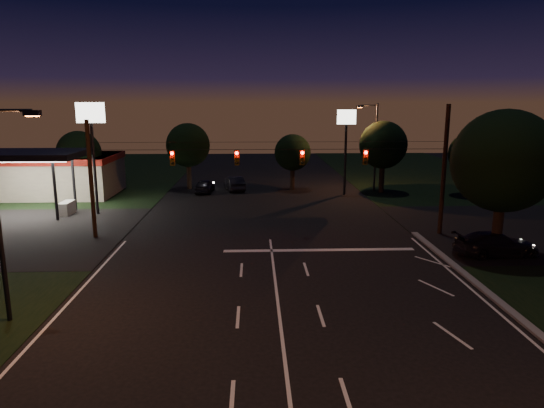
{
  "coord_description": "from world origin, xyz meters",
  "views": [
    {
      "loc": [
        -1.06,
        -17.55,
        9.11
      ],
      "look_at": [
        0.03,
        11.44,
        3.0
      ],
      "focal_mm": 32.0,
      "sensor_mm": 36.0,
      "label": 1
    }
  ],
  "objects_px": {
    "car_oncoming_a": "(205,186)",
    "tree_right_near": "(503,162)",
    "utility_pole_right": "(439,234)",
    "car_cross": "(496,244)",
    "car_oncoming_b": "(234,183)"
  },
  "relations": [
    {
      "from": "tree_right_near",
      "to": "car_oncoming_b",
      "type": "relative_size",
      "value": 1.97
    },
    {
      "from": "utility_pole_right",
      "to": "car_oncoming_b",
      "type": "relative_size",
      "value": 2.02
    },
    {
      "from": "utility_pole_right",
      "to": "tree_right_near",
      "type": "xyz_separation_m",
      "value": [
        1.53,
        -4.83,
        5.68
      ]
    },
    {
      "from": "utility_pole_right",
      "to": "car_cross",
      "type": "relative_size",
      "value": 1.8
    },
    {
      "from": "tree_right_near",
      "to": "car_cross",
      "type": "relative_size",
      "value": 1.75
    },
    {
      "from": "car_oncoming_a",
      "to": "car_cross",
      "type": "relative_size",
      "value": 0.81
    },
    {
      "from": "car_oncoming_a",
      "to": "car_oncoming_b",
      "type": "distance_m",
      "value": 3.29
    },
    {
      "from": "tree_right_near",
      "to": "car_oncoming_a",
      "type": "relative_size",
      "value": 2.16
    },
    {
      "from": "tree_right_near",
      "to": "car_cross",
      "type": "xyz_separation_m",
      "value": [
        -0.0,
        -0.17,
        -4.95
      ]
    },
    {
      "from": "car_oncoming_a",
      "to": "tree_right_near",
      "type": "bearing_deg",
      "value": 137.0
    },
    {
      "from": "utility_pole_right",
      "to": "tree_right_near",
      "type": "height_order",
      "value": "tree_right_near"
    },
    {
      "from": "tree_right_near",
      "to": "car_cross",
      "type": "bearing_deg",
      "value": -91.39
    },
    {
      "from": "tree_right_near",
      "to": "car_oncoming_a",
      "type": "height_order",
      "value": "tree_right_near"
    },
    {
      "from": "utility_pole_right",
      "to": "tree_right_near",
      "type": "distance_m",
      "value": 7.61
    },
    {
      "from": "car_oncoming_a",
      "to": "car_cross",
      "type": "height_order",
      "value": "car_cross"
    }
  ]
}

